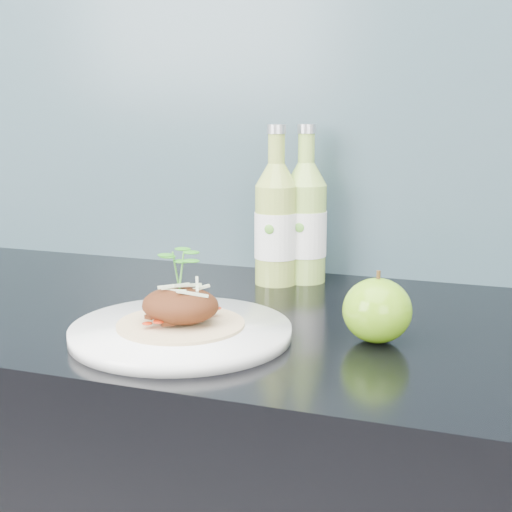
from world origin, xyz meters
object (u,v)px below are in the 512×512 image
Objects in this scene: dinner_plate at (181,332)px; cider_bottle_left at (276,224)px; green_apple at (377,310)px; cider_bottle_right at (305,223)px.

cider_bottle_left is at bearing 85.49° from dinner_plate.
green_apple is 0.33m from cider_bottle_left.
cider_bottle_left is at bearing -129.47° from cider_bottle_right.
cider_bottle_left is 1.00× the size of cider_bottle_right.
cider_bottle_left reaches higher than green_apple.
dinner_plate is 0.36m from cider_bottle_right.
green_apple is 0.35× the size of cider_bottle_right.
cider_bottle_right reaches higher than green_apple.
dinner_plate is 0.33m from cider_bottle_left.
cider_bottle_right reaches higher than dinner_plate.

